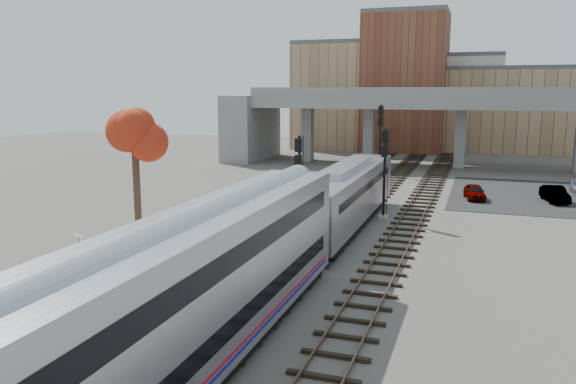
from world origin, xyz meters
The scene contains 16 objects.
ground centered at (0.00, 0.00, 0.00)m, with size 160.00×160.00×0.00m, color #47423D.
platform centered at (-7.25, 0.00, 0.17)m, with size 4.50×60.00×0.35m, color #9E9E99.
yellow_strip centered at (-5.35, 0.00, 0.35)m, with size 0.70×60.00×0.01m, color yellow.
tracks centered at (0.93, 12.50, 0.08)m, with size 10.70×95.00×0.25m.
overpass centered at (4.92, 45.00, 5.81)m, with size 54.00×12.00×9.50m.
buildings_far centered at (1.26, 66.57, 7.88)m, with size 43.00×21.00×20.60m.
parking_lot centered at (14.00, 28.00, 0.02)m, with size 14.00×18.00×0.04m, color black.
locomotive centered at (1.00, 11.19, 2.28)m, with size 3.02×19.05×4.10m.
coach centered at (1.00, -11.41, 2.80)m, with size 3.03×25.00×5.00m.
signal_mast_near centered at (-1.10, 7.43, 3.09)m, with size 0.60×0.64×6.45m.
signal_mast_mid centered at (3.00, 14.48, 3.15)m, with size 0.60×0.64×6.54m.
signal_mast_far centered at (-1.10, 36.33, 3.89)m, with size 0.60×0.64×7.64m.
station_sign centered at (-7.90, -4.53, 1.98)m, with size 0.85×0.39×2.27m.
tree centered at (-10.43, 3.95, 6.56)m, with size 3.60×3.60×8.84m.
car_a centered at (9.11, 24.45, 0.67)m, with size 1.48×3.69×1.26m, color #99999E.
car_b centered at (15.41, 25.32, 0.70)m, with size 1.40×4.01×1.32m, color #99999E.
Camera 1 is at (9.36, -25.04, 9.20)m, focal length 35.00 mm.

